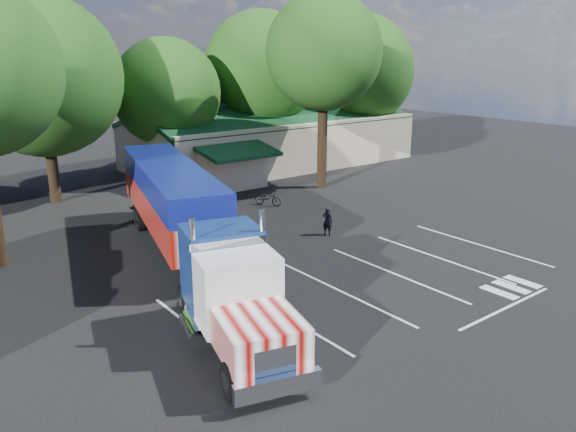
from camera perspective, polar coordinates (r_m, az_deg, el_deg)
ground at (r=27.83m, az=-2.95°, el=-3.71°), size 120.00×120.00×0.00m
event_hall at (r=49.16m, az=-1.76°, el=7.85°), size 24.20×14.12×5.55m
tree_row_c at (r=38.98m, az=-23.76°, el=12.85°), size 10.00×10.00×13.05m
tree_row_d at (r=43.41m, az=-12.25°, el=12.15°), size 8.00×8.00×10.60m
tree_row_e at (r=48.35m, az=-2.70°, el=14.69°), size 9.60×9.60×12.90m
tree_row_f at (r=53.87m, az=7.09°, el=14.45°), size 10.40×10.40×13.00m
tree_near_right at (r=39.92m, az=3.65°, el=16.27°), size 8.00×8.00×13.50m
semi_truck at (r=25.66m, az=-10.61°, el=0.18°), size 8.08×21.18×4.45m
woman at (r=30.24m, az=4.03°, el=-0.50°), size 0.57×0.67×1.57m
bicycle at (r=36.06m, az=-2.04°, el=1.85°), size 1.42×1.96×0.98m
silver_sedan at (r=42.82m, az=-5.61°, el=4.44°), size 4.60×2.75×1.43m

